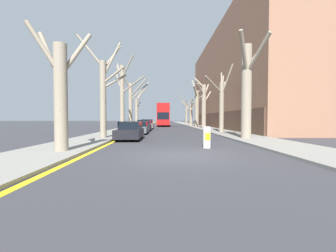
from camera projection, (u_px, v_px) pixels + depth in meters
ground_plane at (181, 156)px, 9.40m from camera, size 300.00×300.00×0.00m
sidewalk_left at (143, 124)px, 59.23m from camera, size 3.35×120.00×0.12m
sidewalk_right at (188, 124)px, 59.49m from camera, size 3.35×120.00×0.12m
building_facade_right at (242, 82)px, 38.07m from camera, size 10.08×40.46×15.68m
kerb_line_stripe at (150, 125)px, 59.27m from camera, size 0.24×120.00×0.01m
street_tree_left_0 at (60, 91)px, 10.01m from camera, size 2.42×1.81×5.73m
street_tree_left_1 at (104, 92)px, 17.07m from camera, size 3.77×2.01×7.95m
street_tree_left_2 at (123, 95)px, 24.93m from camera, size 3.56×2.49×8.40m
street_tree_left_3 at (131, 104)px, 31.49m from camera, size 3.81×1.57×7.73m
street_tree_left_4 at (137, 110)px, 39.42m from camera, size 1.91×2.11×7.02m
street_tree_right_0 at (247, 88)px, 16.57m from camera, size 2.50×3.31×7.45m
street_tree_right_1 at (222, 102)px, 24.28m from camera, size 3.08×3.17×7.23m
street_tree_right_2 at (204, 104)px, 33.79m from camera, size 2.72×3.92×7.93m
street_tree_right_3 at (197, 106)px, 41.88m from camera, size 2.25×4.74×9.07m
street_tree_right_4 at (191, 112)px, 50.03m from camera, size 5.00×2.37×6.48m
street_tree_right_5 at (186, 112)px, 58.63m from camera, size 4.10×1.95×8.14m
double_decker_bus at (163, 114)px, 46.78m from camera, size 2.46×11.08×4.48m
parked_car_0 at (130, 131)px, 16.67m from camera, size 1.71×4.18×1.35m
parked_car_1 at (139, 128)px, 23.22m from camera, size 1.76×4.54×1.26m
parked_car_2 at (144, 126)px, 28.85m from camera, size 1.79×4.21×1.40m
parked_car_3 at (147, 124)px, 34.49m from camera, size 1.83×4.42×1.45m
traffic_bollard at (207, 137)px, 11.89m from camera, size 0.39×0.40×1.13m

